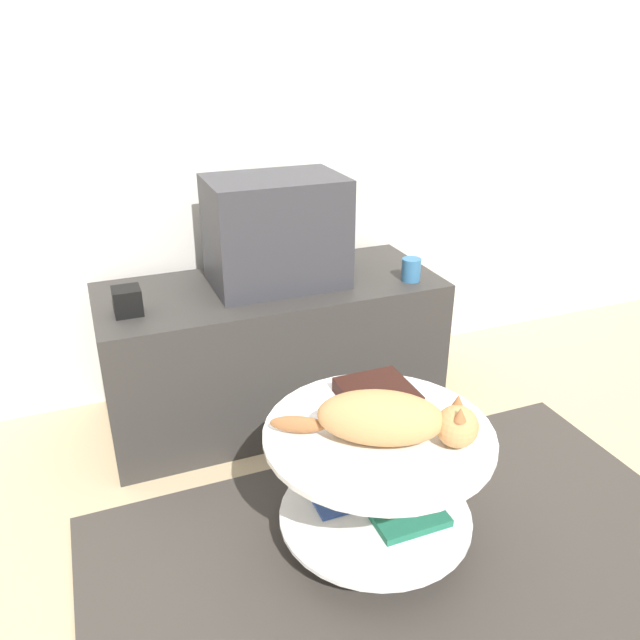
{
  "coord_description": "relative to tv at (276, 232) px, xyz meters",
  "views": [
    {
      "loc": [
        -0.78,
        -1.25,
        1.49
      ],
      "look_at": [
        -0.09,
        0.5,
        0.61
      ],
      "focal_mm": 35.0,
      "sensor_mm": 36.0,
      "label": 1
    }
  ],
  "objects": [
    {
      "name": "ground_plane",
      "position": [
        0.09,
        -0.95,
        -0.79
      ],
      "size": [
        12.0,
        12.0,
        0.0
      ],
      "primitive_type": "plane",
      "color": "tan"
    },
    {
      "name": "tv",
      "position": [
        0.0,
        0.0,
        0.0
      ],
      "size": [
        0.51,
        0.34,
        0.42
      ],
      "color": "#333338",
      "rests_on": "tv_stand"
    },
    {
      "name": "dvd_box",
      "position": [
        0.09,
        -0.72,
        -0.33
      ],
      "size": [
        0.21,
        0.21,
        0.05
      ],
      "color": "black",
      "rests_on": "coffee_table"
    },
    {
      "name": "speaker",
      "position": [
        -0.58,
        -0.09,
        -0.16
      ],
      "size": [
        0.1,
        0.1,
        0.1
      ],
      "color": "black",
      "rests_on": "tv_stand"
    },
    {
      "name": "cat",
      "position": [
        0.02,
        -0.92,
        -0.28
      ],
      "size": [
        0.53,
        0.33,
        0.15
      ],
      "rotation": [
        0.0,
        0.0,
        -0.49
      ],
      "color": "tan",
      "rests_on": "coffee_table"
    },
    {
      "name": "coffee_table",
      "position": [
        0.02,
        -0.87,
        -0.51
      ],
      "size": [
        0.67,
        0.67,
        0.42
      ],
      "color": "#B2B2B7",
      "rests_on": "rug"
    },
    {
      "name": "tv_stand",
      "position": [
        -0.03,
        -0.01,
        -0.5
      ],
      "size": [
        1.34,
        0.56,
        0.58
      ],
      "color": "#33302D",
      "rests_on": "ground_plane"
    },
    {
      "name": "mug",
      "position": [
        0.5,
        -0.17,
        -0.16
      ],
      "size": [
        0.08,
        0.08,
        0.09
      ],
      "color": "teal",
      "rests_on": "tv_stand"
    },
    {
      "name": "rug",
      "position": [
        0.09,
        -0.95,
        -0.78
      ],
      "size": [
        1.93,
        1.08,
        0.02
      ],
      "color": "#3D3833",
      "rests_on": "ground_plane"
    },
    {
      "name": "wall_back",
      "position": [
        0.09,
        0.36,
        0.51
      ],
      "size": [
        8.0,
        0.05,
        2.6
      ],
      "color": "silver",
      "rests_on": "ground_plane"
    }
  ]
}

